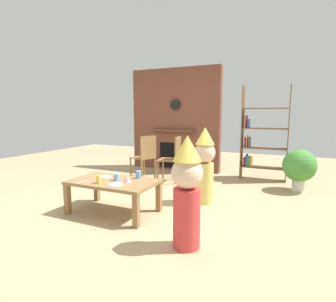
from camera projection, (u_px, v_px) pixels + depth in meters
ground_plane at (148, 206)px, 3.96m from camera, size 12.00×12.00×0.00m
brick_fireplace_feature at (175, 120)px, 6.41m from camera, size 2.20×0.28×2.40m
bookshelf at (261, 138)px, 5.46m from camera, size 0.90×0.28×1.90m
coffee_table at (113, 185)px, 3.64m from camera, size 1.17×0.70×0.45m
paper_cup_near_left at (99, 179)px, 3.48m from camera, size 0.06×0.06×0.11m
paper_cup_near_right at (138, 175)px, 3.75m from camera, size 0.07×0.07×0.10m
paper_cup_center at (116, 177)px, 3.63m from camera, size 0.07×0.07×0.09m
paper_plate_front at (116, 185)px, 3.39m from camera, size 0.19×0.19×0.01m
paper_plate_rear at (105, 177)px, 3.83m from camera, size 0.18×0.18×0.01m
birthday_cake_slice at (127, 179)px, 3.54m from camera, size 0.10×0.10×0.08m
table_fork at (82, 182)px, 3.56m from camera, size 0.04×0.15×0.01m
child_with_cone_hat at (187, 189)px, 2.66m from camera, size 0.32×0.32×1.14m
child_in_pink at (205, 163)px, 4.02m from camera, size 0.32×0.32×1.15m
dining_chair_left at (145, 155)px, 5.50m from camera, size 0.51×0.51×0.90m
dining_chair_middle at (173, 156)px, 5.29m from camera, size 0.45×0.45×0.90m
potted_plant_tall at (299, 166)px, 4.65m from camera, size 0.56×0.56×0.74m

